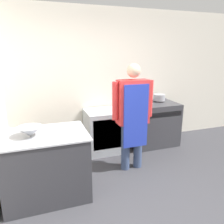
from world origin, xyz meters
TOP-DOWN VIEW (x-y plane):
  - ground_plane at (0.00, 0.00)m, footprint 14.00×14.00m
  - wall_back at (0.00, 2.14)m, footprint 8.00×0.05m
  - prep_counter at (-1.06, 0.68)m, footprint 1.09×0.79m
  - stove at (1.10, 1.74)m, footprint 0.99×0.65m
  - fridge_unit at (0.07, 1.77)m, footprint 0.70×0.64m
  - person_cook at (0.30, 0.96)m, footprint 0.68×0.24m
  - mixing_bowl at (-1.22, 0.65)m, footprint 0.31×0.31m
  - stock_pot at (0.88, 1.85)m, footprint 0.30×0.30m
  - sauce_pot at (1.30, 1.85)m, footprint 0.24×0.24m

SIDE VIEW (x-z plane):
  - ground_plane at x=0.00m, z-range 0.00..0.00m
  - fridge_unit at x=0.07m, z-range 0.00..0.81m
  - prep_counter at x=-1.06m, z-range 0.00..0.88m
  - stove at x=1.10m, z-range -0.01..0.89m
  - mixing_bowl at x=-1.22m, z-range 0.88..1.00m
  - sauce_pot at x=1.30m, z-range 0.90..1.03m
  - person_cook at x=0.30m, z-range 0.13..1.84m
  - stock_pot at x=0.88m, z-range 0.90..1.12m
  - wall_back at x=0.00m, z-range 0.00..2.70m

